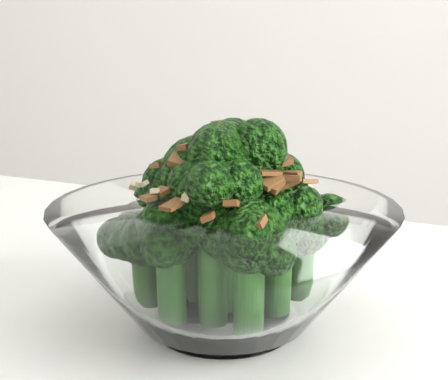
# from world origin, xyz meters

# --- Properties ---
(broccoli_dish) EXTENTS (0.23, 0.23, 0.14)m
(broccoli_dish) POSITION_xyz_m (0.15, 0.15, 0.81)
(broccoli_dish) COLOR white
(broccoli_dish) RESTS_ON table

